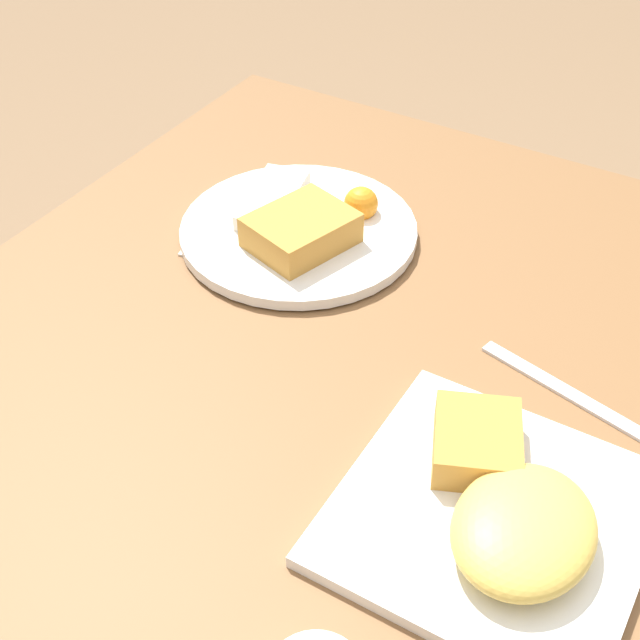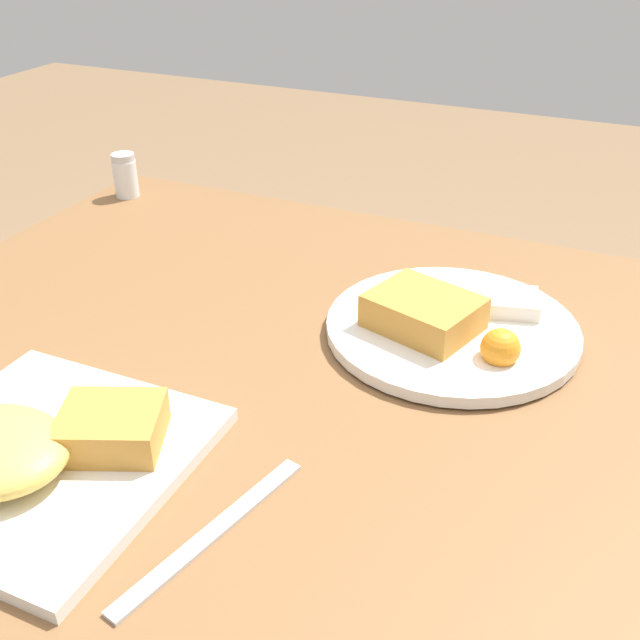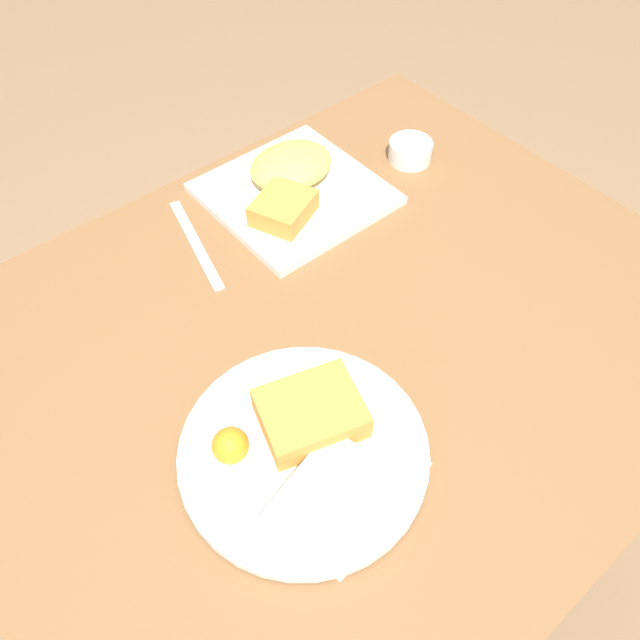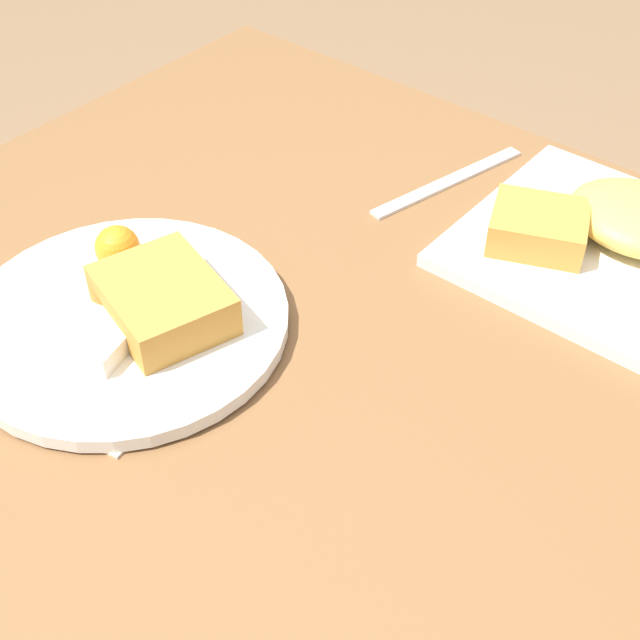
{
  "view_description": "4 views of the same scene",
  "coord_description": "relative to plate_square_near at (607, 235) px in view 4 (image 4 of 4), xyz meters",
  "views": [
    {
      "loc": [
        -0.61,
        -0.38,
        1.41
      ],
      "look_at": [
        0.01,
        -0.01,
        0.78
      ],
      "focal_mm": 50.0,
      "sensor_mm": 36.0,
      "label": 1
    },
    {
      "loc": [
        0.33,
        -0.64,
        1.22
      ],
      "look_at": [
        0.03,
        0.04,
        0.78
      ],
      "focal_mm": 42.0,
      "sensor_mm": 36.0,
      "label": 2
    },
    {
      "loc": [
        0.37,
        0.39,
        1.44
      ],
      "look_at": [
        0.04,
        -0.01,
        0.79
      ],
      "focal_mm": 35.0,
      "sensor_mm": 36.0,
      "label": 3
    },
    {
      "loc": [
        -0.35,
        0.47,
        1.31
      ],
      "look_at": [
        0.01,
        0.02,
        0.79
      ],
      "focal_mm": 50.0,
      "sensor_mm": 36.0,
      "label": 4
    }
  ],
  "objects": [
    {
      "name": "dining_table",
      "position": [
        0.12,
        0.27,
        -0.11
      ],
      "size": [
        1.05,
        0.86,
        0.75
      ],
      "color": "brown",
      "rests_on": "ground_plane"
    },
    {
      "name": "menu_card",
      "position": [
        0.28,
        0.39,
        -0.02
      ],
      "size": [
        0.22,
        0.26,
        0.0
      ],
      "rotation": [
        0.0,
        0.0,
        0.18
      ],
      "color": "beige",
      "rests_on": "dining_table"
    },
    {
      "name": "plate_square_near",
      "position": [
        0.0,
        0.0,
        0.0
      ],
      "size": [
        0.27,
        0.27,
        0.06
      ],
      "color": "white",
      "rests_on": "dining_table"
    },
    {
      "name": "plate_oval_far",
      "position": [
        0.28,
        0.38,
        -0.0
      ],
      "size": [
        0.3,
        0.3,
        0.05
      ],
      "color": "white",
      "rests_on": "menu_card"
    },
    {
      "name": "butter_knife",
      "position": [
        0.19,
        -0.0,
        -0.02
      ],
      "size": [
        0.07,
        0.21,
        0.0
      ],
      "rotation": [
        0.0,
        0.0,
        1.33
      ],
      "color": "silver",
      "rests_on": "dining_table"
    }
  ]
}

